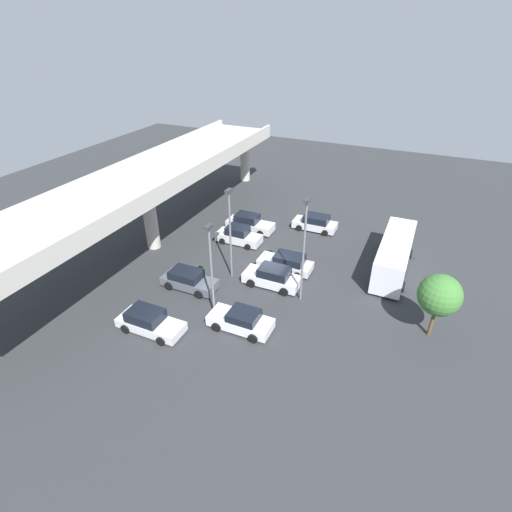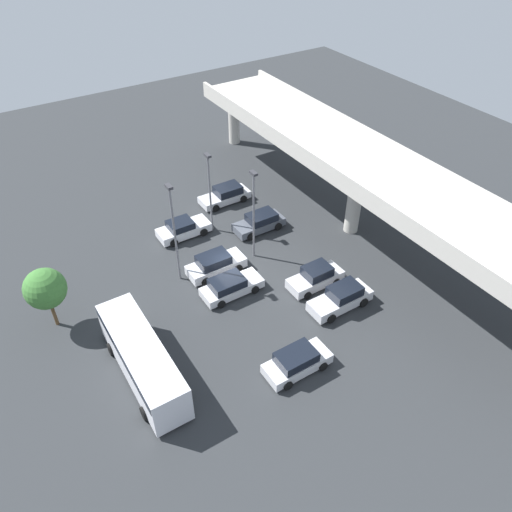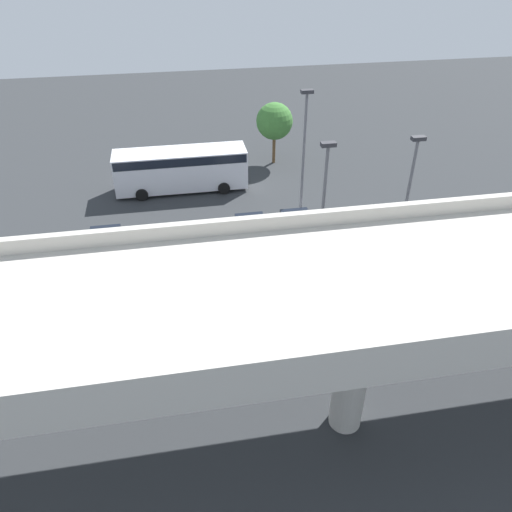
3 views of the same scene
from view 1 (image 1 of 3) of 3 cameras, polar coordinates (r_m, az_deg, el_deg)
name	(u,v)px [view 1 (image 1 of 3)]	position (r m, az deg, el deg)	size (l,w,h in m)	color
ground_plane	(269,275)	(33.90, 1.93, -2.71)	(85.92, 85.92, 0.00)	#2D3033
highway_overpass	(145,184)	(36.69, -15.53, 9.82)	(41.32, 6.95, 7.54)	#BCB7AD
parked_car_0	(149,322)	(28.87, -15.02, -9.03)	(2.14, 4.77, 1.55)	silver
parked_car_1	(241,320)	(28.05, -2.12, -9.19)	(2.14, 4.51, 1.50)	silver
parked_car_2	(189,280)	(32.43, -9.61, -3.37)	(2.10, 4.49, 1.53)	#515660
parked_car_3	(272,277)	(32.20, 2.36, -3.03)	(2.08, 4.59, 1.70)	silver
parked_car_4	(286,263)	(34.31, 4.38, -0.95)	(2.11, 4.65, 1.49)	silver
parked_car_5	(239,236)	(38.41, -2.51, 2.93)	(1.99, 4.38, 1.71)	silver
parked_car_6	(249,223)	(40.70, -0.95, 4.69)	(2.03, 4.83, 1.73)	silver
parked_car_7	(315,223)	(41.32, 8.46, 4.70)	(2.09, 4.39, 1.58)	silver
shuttle_bus	(395,253)	(35.60, 19.22, 0.45)	(9.16, 2.69, 2.92)	silver
lamp_post_near_aisle	(304,244)	(28.67, 6.88, 1.67)	(0.70, 0.35, 8.34)	slate
lamp_post_mid_lot	(230,228)	(31.49, -3.73, 4.05)	(0.70, 0.35, 7.77)	slate
lamp_post_by_overpass	(211,264)	(27.33, -6.43, -1.20)	(0.70, 0.35, 7.29)	slate
tree_front_left	(440,295)	(28.47, 24.76, -5.11)	(2.80, 2.80, 4.77)	brown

